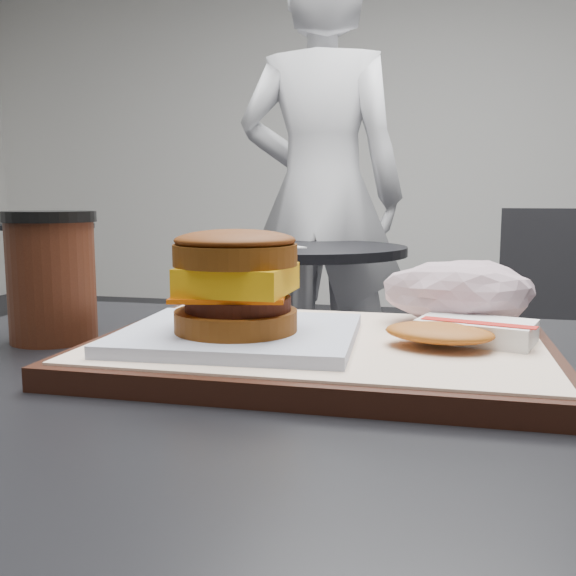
{
  "coord_description": "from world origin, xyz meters",
  "views": [
    {
      "loc": [
        0.1,
        -0.47,
        0.91
      ],
      "look_at": [
        -0.02,
        0.03,
        0.83
      ],
      "focal_mm": 40.0,
      "sensor_mm": 36.0,
      "label": 1
    }
  ],
  "objects_px": {
    "coffee_cup": "(52,275)",
    "patron": "(321,196)",
    "crumpled_wrapper": "(459,292)",
    "neighbor_table": "(303,304)",
    "serving_tray": "(321,349)",
    "neighbor_chair": "(523,330)",
    "breakfast_sandwich": "(237,294)",
    "hash_brown": "(460,331)"
  },
  "relations": [
    {
      "from": "coffee_cup",
      "to": "patron",
      "type": "distance_m",
      "value": 2.02
    },
    {
      "from": "coffee_cup",
      "to": "neighbor_table",
      "type": "distance_m",
      "value": 1.61
    },
    {
      "from": "crumpled_wrapper",
      "to": "serving_tray",
      "type": "bearing_deg",
      "value": -143.03
    },
    {
      "from": "hash_brown",
      "to": "coffee_cup",
      "type": "xyz_separation_m",
      "value": [
        -0.38,
        0.02,
        0.03
      ]
    },
    {
      "from": "crumpled_wrapper",
      "to": "neighbor_table",
      "type": "relative_size",
      "value": 0.18
    },
    {
      "from": "coffee_cup",
      "to": "patron",
      "type": "relative_size",
      "value": 0.07
    },
    {
      "from": "breakfast_sandwich",
      "to": "neighbor_table",
      "type": "xyz_separation_m",
      "value": [
        -0.29,
        1.63,
        -0.28
      ]
    },
    {
      "from": "serving_tray",
      "to": "coffee_cup",
      "type": "height_order",
      "value": "coffee_cup"
    },
    {
      "from": "crumpled_wrapper",
      "to": "neighbor_chair",
      "type": "distance_m",
      "value": 1.48
    },
    {
      "from": "serving_tray",
      "to": "neighbor_chair",
      "type": "height_order",
      "value": "neighbor_chair"
    },
    {
      "from": "serving_tray",
      "to": "patron",
      "type": "bearing_deg",
      "value": 100.35
    },
    {
      "from": "breakfast_sandwich",
      "to": "neighbor_table",
      "type": "distance_m",
      "value": 1.68
    },
    {
      "from": "serving_tray",
      "to": "neighbor_table",
      "type": "xyz_separation_m",
      "value": [
        -0.35,
        1.6,
        -0.23
      ]
    },
    {
      "from": "serving_tray",
      "to": "neighbor_chair",
      "type": "relative_size",
      "value": 0.43
    },
    {
      "from": "coffee_cup",
      "to": "neighbor_chair",
      "type": "height_order",
      "value": "coffee_cup"
    },
    {
      "from": "patron",
      "to": "coffee_cup",
      "type": "bearing_deg",
      "value": 92.61
    },
    {
      "from": "hash_brown",
      "to": "patron",
      "type": "height_order",
      "value": "patron"
    },
    {
      "from": "serving_tray",
      "to": "breakfast_sandwich",
      "type": "distance_m",
      "value": 0.09
    },
    {
      "from": "breakfast_sandwich",
      "to": "hash_brown",
      "type": "distance_m",
      "value": 0.18
    },
    {
      "from": "neighbor_table",
      "to": "neighbor_chair",
      "type": "distance_m",
      "value": 0.71
    },
    {
      "from": "crumpled_wrapper",
      "to": "patron",
      "type": "relative_size",
      "value": 0.07
    },
    {
      "from": "hash_brown",
      "to": "neighbor_table",
      "type": "distance_m",
      "value": 1.68
    },
    {
      "from": "neighbor_table",
      "to": "neighbor_chair",
      "type": "xyz_separation_m",
      "value": [
        0.71,
        -0.08,
        -0.04
      ]
    },
    {
      "from": "coffee_cup",
      "to": "neighbor_table",
      "type": "height_order",
      "value": "coffee_cup"
    },
    {
      "from": "crumpled_wrapper",
      "to": "patron",
      "type": "bearing_deg",
      "value": 104.03
    },
    {
      "from": "breakfast_sandwich",
      "to": "neighbor_table",
      "type": "bearing_deg",
      "value": 100.03
    },
    {
      "from": "crumpled_wrapper",
      "to": "coffee_cup",
      "type": "bearing_deg",
      "value": -169.71
    },
    {
      "from": "hash_brown",
      "to": "crumpled_wrapper",
      "type": "distance_m",
      "value": 0.09
    },
    {
      "from": "crumpled_wrapper",
      "to": "neighbor_table",
      "type": "bearing_deg",
      "value": 107.17
    },
    {
      "from": "serving_tray",
      "to": "hash_brown",
      "type": "height_order",
      "value": "hash_brown"
    },
    {
      "from": "coffee_cup",
      "to": "patron",
      "type": "bearing_deg",
      "value": 92.97
    },
    {
      "from": "breakfast_sandwich",
      "to": "crumpled_wrapper",
      "type": "relative_size",
      "value": 1.46
    },
    {
      "from": "neighbor_table",
      "to": "hash_brown",
      "type": "bearing_deg",
      "value": -73.74
    },
    {
      "from": "serving_tray",
      "to": "coffee_cup",
      "type": "relative_size",
      "value": 3.04
    },
    {
      "from": "crumpled_wrapper",
      "to": "coffee_cup",
      "type": "height_order",
      "value": "coffee_cup"
    },
    {
      "from": "serving_tray",
      "to": "neighbor_chair",
      "type": "distance_m",
      "value": 1.58
    },
    {
      "from": "serving_tray",
      "to": "neighbor_table",
      "type": "height_order",
      "value": "serving_tray"
    },
    {
      "from": "breakfast_sandwich",
      "to": "crumpled_wrapper",
      "type": "bearing_deg",
      "value": 33.83
    },
    {
      "from": "serving_tray",
      "to": "neighbor_table",
      "type": "distance_m",
      "value": 1.65
    },
    {
      "from": "breakfast_sandwich",
      "to": "patron",
      "type": "relative_size",
      "value": 0.11
    },
    {
      "from": "breakfast_sandwich",
      "to": "coffee_cup",
      "type": "height_order",
      "value": "coffee_cup"
    },
    {
      "from": "patron",
      "to": "neighbor_table",
      "type": "bearing_deg",
      "value": 92.18
    }
  ]
}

